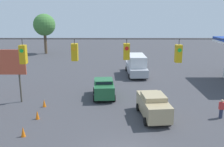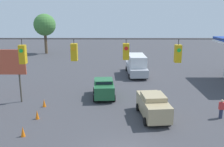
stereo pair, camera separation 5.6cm
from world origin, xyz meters
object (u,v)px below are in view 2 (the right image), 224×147
overhead_signal_span (126,77)px  roadside_billboard (1,65)px  pedestrian (221,109)px  tree_horizon_left (45,25)px  box_truck_silver_oncoming_deep (137,65)px  traffic_cone_third (44,103)px  sedan_tan_crossing_near (153,105)px  sedan_green_withflow_mid (104,88)px  traffic_cone_second (37,115)px  traffic_cone_nearest (23,132)px

overhead_signal_span → roadside_billboard: bearing=-41.1°
pedestrian → overhead_signal_span: bearing=36.9°
roadside_billboard → tree_horizon_left: 28.61m
box_truck_silver_oncoming_deep → traffic_cone_third: bearing=52.0°
sedan_tan_crossing_near → sedan_green_withflow_mid: 6.39m
box_truck_silver_oncoming_deep → tree_horizon_left: bearing=-46.3°
sedan_tan_crossing_near → pedestrian: size_ratio=2.97×
traffic_cone_second → tree_horizon_left: size_ratio=0.09×
traffic_cone_nearest → traffic_cone_second: 2.88m
sedan_green_withflow_mid → traffic_cone_second: bearing=46.2°
traffic_cone_third → pedestrian: bearing=171.1°
traffic_cone_second → traffic_cone_third: size_ratio=1.00×
roadside_billboard → box_truck_silver_oncoming_deep: bearing=-141.6°
traffic_cone_second → roadside_billboard: (4.26, -3.91, 3.23)m
overhead_signal_span → tree_horizon_left: bearing=-69.0°
pedestrian → tree_horizon_left: 39.34m
box_truck_silver_oncoming_deep → sedan_green_withflow_mid: bearing=66.3°
traffic_cone_nearest → roadside_billboard: size_ratio=0.15×
traffic_cone_second → roadside_billboard: bearing=-42.5°
box_truck_silver_oncoming_deep → traffic_cone_third: size_ratio=9.42×
traffic_cone_third → sedan_tan_crossing_near: bearing=166.9°
overhead_signal_span → tree_horizon_left: size_ratio=2.49×
sedan_green_withflow_mid → roadside_billboard: bearing=8.4°
sedan_green_withflow_mid → traffic_cone_second: sedan_green_withflow_mid is taller
roadside_billboard → pedestrian: (-18.91, 3.61, -2.81)m
sedan_green_withflow_mid → traffic_cone_nearest: 9.70m
traffic_cone_nearest → traffic_cone_second: bearing=-92.3°
sedan_tan_crossing_near → roadside_billboard: roadside_billboard is taller
box_truck_silver_oncoming_deep → traffic_cone_second: 17.17m
sedan_green_withflow_mid → pedestrian: (-9.58, 5.00, -0.20)m
box_truck_silver_oncoming_deep → traffic_cone_nearest: bearing=62.0°
sedan_green_withflow_mid → tree_horizon_left: 30.22m
overhead_signal_span → pedestrian: size_ratio=12.66×
roadside_billboard → pedestrian: roadside_billboard is taller
sedan_tan_crossing_near → pedestrian: bearing=178.6°
overhead_signal_span → sedan_green_withflow_mid: overhead_signal_span is taller
box_truck_silver_oncoming_deep → sedan_tan_crossing_near: bearing=90.4°
overhead_signal_span → sedan_green_withflow_mid: 11.79m
overhead_signal_span → traffic_cone_second: bearing=-40.2°
sedan_green_withflow_mid → roadside_billboard: roadside_billboard is taller
sedan_green_withflow_mid → traffic_cone_second: size_ratio=5.60×
sedan_green_withflow_mid → traffic_cone_second: 7.36m
traffic_cone_third → tree_horizon_left: size_ratio=0.09×
roadside_billboard → traffic_cone_nearest: bearing=121.4°
box_truck_silver_oncoming_deep → pedestrian: 15.26m
box_truck_silver_oncoming_deep → pedestrian: bearing=111.3°
traffic_cone_nearest → pedestrian: pedestrian is taller
roadside_billboard → traffic_cone_second: bearing=137.5°
roadside_billboard → pedestrian: size_ratio=3.18×
sedan_tan_crossing_near → traffic_cone_third: bearing=-13.1°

